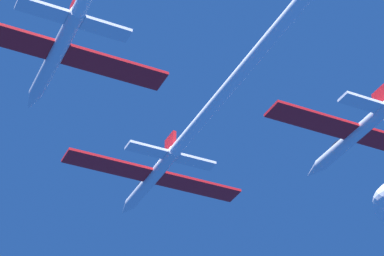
# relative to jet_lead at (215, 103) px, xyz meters

# --- Properties ---
(jet_lead) EXTENTS (20.24, 58.23, 3.35)m
(jet_lead) POSITION_rel_jet_lead_xyz_m (0.00, 0.00, 0.00)
(jet_lead) COLOR white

